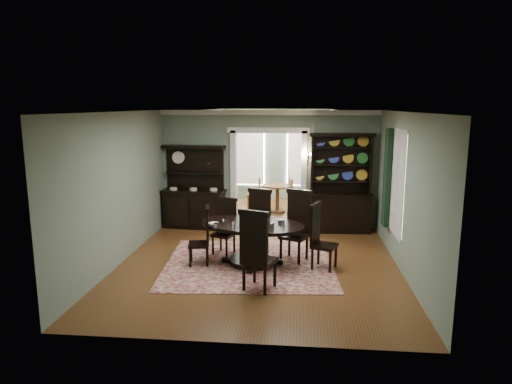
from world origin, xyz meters
TOP-DOWN VIEW (x-y plane):
  - room at (0.00, 0.04)m, footprint 5.51×6.01m
  - parlor at (0.00, 5.53)m, footprint 3.51×3.50m
  - doorway_trim at (0.00, 3.00)m, footprint 2.08×0.25m
  - right_window at (2.69, 0.93)m, footprint 0.15×1.47m
  - wall_sconce at (0.95, 2.85)m, footprint 0.27×0.21m
  - rug at (-0.18, 0.10)m, footprint 3.51×3.28m
  - dining_table at (-0.12, 0.12)m, footprint 2.41×2.41m
  - centerpiece at (-0.16, 0.16)m, footprint 1.53×0.98m
  - chair_far_left at (-0.76, 0.76)m, footprint 0.56×0.55m
  - chair_far_mid at (-0.07, 0.75)m, footprint 0.66×0.64m
  - chair_far_right at (0.76, 0.50)m, footprint 0.69×0.67m
  - chair_end_left at (-1.07, -0.03)m, footprint 0.48×0.50m
  - chair_end_right at (1.19, 0.00)m, footprint 0.59×0.61m
  - chair_near at (0.09, -1.26)m, footprint 0.68×0.66m
  - sideboard at (-1.90, 2.75)m, footprint 1.66×0.72m
  - welsh_dresser at (1.81, 2.73)m, footprint 1.59×0.64m
  - parlor_table at (0.15, 4.63)m, footprint 0.88×0.88m
  - parlor_chair_left at (-0.51, 4.79)m, footprint 0.44×0.43m
  - parlor_chair_right at (0.66, 4.62)m, footprint 0.47×0.46m

SIDE VIEW (x-z plane):
  - rug at x=-0.18m, z-range 0.00..0.01m
  - parlor_table at x=0.15m, z-range 0.12..0.94m
  - parlor_chair_left at x=-0.51m, z-range 0.04..1.04m
  - parlor_chair_right at x=0.66m, z-range 0.04..1.06m
  - dining_table at x=-0.12m, z-range 0.16..1.00m
  - chair_end_left at x=-1.07m, z-range 0.03..1.21m
  - chair_far_left at x=-0.76m, z-range 0.03..1.23m
  - chair_end_right at x=1.19m, z-range 0.03..1.32m
  - chair_far_mid at x=-0.07m, z-range 0.04..1.43m
  - sideboard at x=-1.90m, z-range -0.32..1.80m
  - chair_near at x=0.09m, z-range 0.04..1.47m
  - chair_far_right at x=0.76m, z-range 0.04..1.47m
  - welsh_dresser at x=1.81m, z-range -0.34..2.12m
  - centerpiece at x=-0.16m, z-range 0.78..1.03m
  - parlor at x=0.00m, z-range 0.01..3.02m
  - room at x=0.00m, z-range 0.07..3.08m
  - right_window at x=2.69m, z-range 0.54..2.66m
  - doorway_trim at x=0.00m, z-range 0.33..2.90m
  - wall_sconce at x=0.95m, z-range 1.79..1.99m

